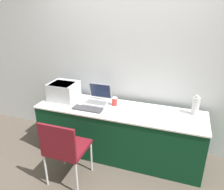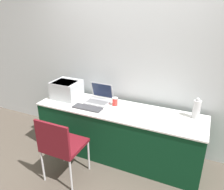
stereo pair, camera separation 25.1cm
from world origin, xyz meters
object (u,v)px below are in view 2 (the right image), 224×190
chair (61,144)px  laptop_left (99,98)px  external_keyboard (87,108)px  printer (67,89)px  coffee_cup (115,101)px  metal_pitcher (197,109)px

chair → laptop_left: bearing=85.6°
external_keyboard → chair: bearing=-93.0°
laptop_left → chair: (-0.07, -0.86, -0.26)m
printer → coffee_cup: 0.77m
laptop_left → metal_pitcher: 1.32m
printer → external_keyboard: (0.47, -0.20, -0.13)m
metal_pitcher → external_keyboard: bearing=-166.4°
printer → metal_pitcher: bearing=4.0°
coffee_cup → printer: bearing=-176.5°
laptop_left → coffee_cup: bearing=-6.4°
printer → external_keyboard: 0.53m
external_keyboard → metal_pitcher: size_ratio=1.52×
metal_pitcher → chair: size_ratio=0.31×
laptop_left → chair: size_ratio=0.40×
laptop_left → external_keyboard: size_ratio=0.83×
coffee_cup → chair: 0.93m
printer → coffee_cup: (0.77, 0.05, -0.08)m
coffee_cup → external_keyboard: bearing=-140.5°
external_keyboard → metal_pitcher: 1.39m
printer → external_keyboard: printer is taller
laptop_left → external_keyboard: 0.28m
printer → metal_pitcher: 1.82m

